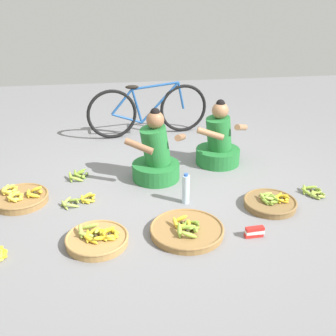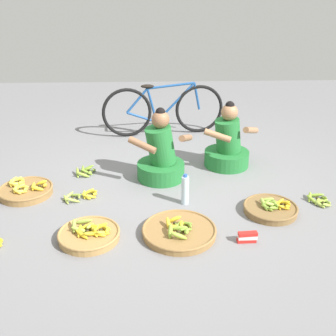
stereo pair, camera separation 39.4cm
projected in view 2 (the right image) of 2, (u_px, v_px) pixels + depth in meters
ground_plane at (167, 190)px, 4.27m from camera, size 10.00×10.00×0.00m
vendor_woman_front at (161, 157)px, 4.43m from camera, size 0.70×0.55×0.81m
vendor_woman_behind at (227, 146)px, 4.74m from camera, size 0.68×0.52×0.78m
bicycle_leaning at (163, 110)px, 5.67m from camera, size 1.69×0.27×0.73m
banana_basket_front_right at (179, 231)px, 3.52m from camera, size 0.65×0.65×0.14m
banana_basket_back_left at (271, 208)px, 3.85m from camera, size 0.51×0.51×0.13m
banana_basket_front_left at (26, 190)px, 4.17m from camera, size 0.54×0.54×0.14m
banana_basket_front_center at (89, 234)px, 3.46m from camera, size 0.53×0.53×0.14m
loose_bananas_mid_right at (82, 196)px, 4.11m from camera, size 0.36×0.26×0.09m
loose_bananas_back_center at (86, 171)px, 4.62m from camera, size 0.23×0.25×0.09m
loose_bananas_back_right at (319, 200)px, 4.03m from camera, size 0.22×0.28×0.10m
water_bottle at (185, 190)px, 3.96m from camera, size 0.07×0.07×0.32m
packet_carton_stack at (247, 237)px, 3.42m from camera, size 0.17×0.06×0.09m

